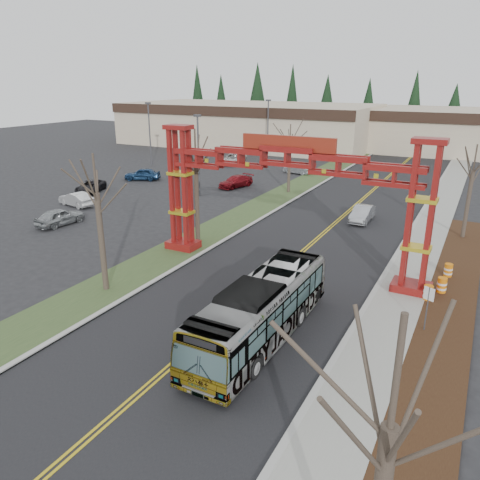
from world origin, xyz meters
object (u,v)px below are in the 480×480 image
Objects in this scene: parked_car_far_a at (298,169)px; light_pole_near at (198,150)px; parked_car_near_c at (90,187)px; bare_tree_right_near at (390,429)px; barrel_north at (448,271)px; silver_sedan at (362,214)px; gateway_arch at (287,179)px; parked_car_near_b at (76,199)px; bare_tree_median_mid at (196,160)px; barrel_south at (428,293)px; street_sign at (428,300)px; retail_building_west at (248,124)px; parked_car_far_b at (234,159)px; light_pole_far at (268,124)px; bare_tree_right_far at (473,172)px; barrel_mid at (442,286)px; parked_car_mid_a at (236,181)px; transit_bus at (261,311)px; parked_car_near_a at (60,217)px; parked_car_mid_b at (142,174)px; bare_tree_median_far at (290,144)px; light_pole_mid at (149,129)px; bare_tree_median_near at (97,194)px.

light_pole_near is (-4.85, -16.25, 4.24)m from parked_car_far_a.
parked_car_near_c is 47.97m from bare_tree_right_near.
silver_sedan is at bearing 128.60° from barrel_north.
parked_car_near_b is at bearing 167.72° from gateway_arch.
gateway_arch is 8.25m from bare_tree_median_mid.
street_sign is at bearing -85.24° from barrel_south.
bare_tree_right_near is at bearing -61.44° from retail_building_west.
parked_car_far_b is 0.62× the size of light_pole_far.
bare_tree_right_near is 31.74m from bare_tree_right_far.
bare_tree_median_mid reaches higher than silver_sedan.
parked_car_near_c is at bearing -176.94° from bare_tree_right_far.
barrel_mid is (29.98, -41.12, -4.60)m from light_pole_far.
street_sign is (17.31, -6.37, -4.53)m from bare_tree_median_mid.
barrel_south is (23.40, -20.72, -0.18)m from parked_car_mid_a.
parked_car_near_a is (-23.10, 8.76, -0.79)m from transit_bus.
parked_car_near_b is (5.79, -48.69, -3.08)m from retail_building_west.
barrel_south is at bearing 51.61° from transit_bus.
barrel_north is at bearing 87.07° from street_sign.
bare_tree_right_far is (10.00, 12.21, -0.73)m from gateway_arch.
retail_building_west is 22.29m from parked_car_far_b.
light_pole_far is at bearing 141.23° from parked_car_mid_b.
barrel_south is (6.54, 8.00, -1.04)m from transit_bus.
light_pole_far is at bearing 116.02° from gateway_arch.
parked_car_near_c is at bearing -152.34° from bare_tree_median_far.
bare_tree_right_near is (18.00, -21.52, -0.20)m from bare_tree_median_mid.
bare_tree_median_mid is 8.80× the size of barrel_south.
parked_car_mid_a is at bearing -74.60° from light_pole_far.
gateway_arch is at bearing 175.23° from barrel_south.
parked_car_far_b is at bearing 132.23° from barrel_south.
bare_tree_right_far is at bearing -153.29° from parked_car_near_a.
bare_tree_right_far is at bearing 50.68° from gateway_arch.
transit_bus is at bearing -43.63° from parked_car_mid_a.
barrel_north is (30.10, -38.47, -4.63)m from light_pole_far.
parked_car_near_a is 18.99m from parked_car_mid_b.
light_pole_far reaches higher than parked_car_near_c.
gateway_arch is 4.19× the size of parked_car_mid_b.
gateway_arch reaches higher than light_pole_mid.
barrel_north is at bearing -168.79° from parked_car_near_a.
bare_tree_median_far is 7.80× the size of barrel_north.
silver_sedan is 13.03m from bare_tree_median_far.
retail_building_west is 5.43× the size of bare_tree_median_mid.
bare_tree_median_mid is at bearing -90.00° from bare_tree_median_far.
barrel_south is at bearing -9.20° from bare_tree_median_mid.
retail_building_west is at bearing 119.07° from gateway_arch.
transit_bus is 55.58m from light_pole_far.
parked_car_near_c is 27.02m from bare_tree_median_near.
retail_building_west is at bearing 123.18° from bare_tree_median_far.
bare_tree_right_near is (37.25, -29.74, 5.39)m from parked_car_near_c.
bare_tree_right_far is at bearing 88.06° from barrel_north.
barrel_mid is 1.07× the size of barrel_north.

